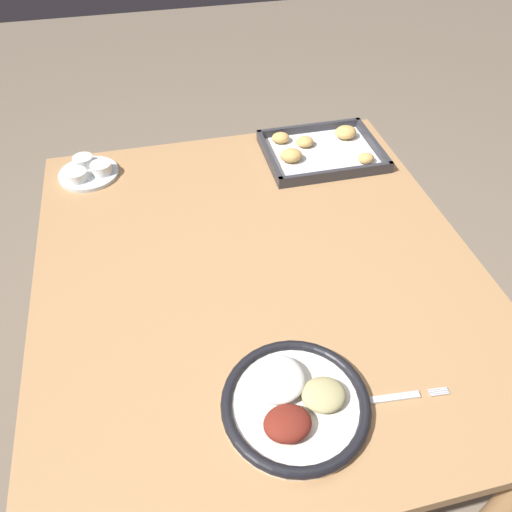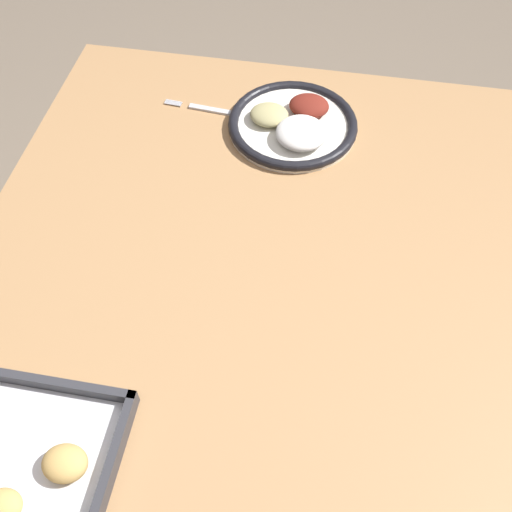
% 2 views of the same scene
% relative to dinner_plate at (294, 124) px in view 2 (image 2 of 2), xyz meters
% --- Properties ---
extents(ground_plane, '(8.00, 8.00, 0.00)m').
position_rel_dinner_plate_xyz_m(ground_plane, '(0.02, 0.34, -0.77)').
color(ground_plane, '#7A6B59').
extents(dining_table, '(0.96, 1.08, 0.75)m').
position_rel_dinner_plate_xyz_m(dining_table, '(0.02, 0.34, -0.12)').
color(dining_table, '#AD7F51').
rests_on(dining_table, ground_plane).
extents(dinner_plate, '(0.25, 0.25, 0.05)m').
position_rel_dinner_plate_xyz_m(dinner_plate, '(0.00, 0.00, 0.00)').
color(dinner_plate, white).
rests_on(dinner_plate, dining_table).
extents(fork, '(0.20, 0.03, 0.00)m').
position_rel_dinner_plate_xyz_m(fork, '(0.16, -0.03, -0.01)').
color(fork, silver).
rests_on(fork, dining_table).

